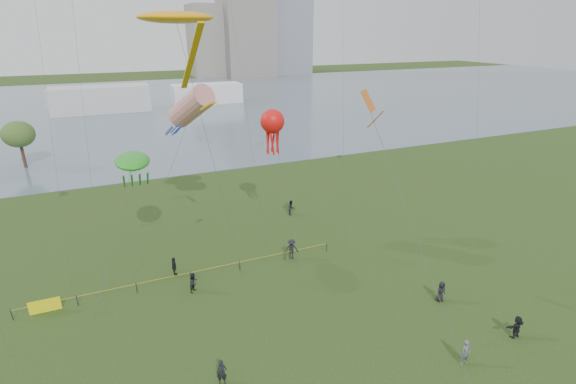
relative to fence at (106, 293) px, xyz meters
name	(u,v)px	position (x,y,z in m)	size (l,w,h in m)	color
lake	(153,105)	(12.58, 85.76, -0.53)	(400.00, 120.00, 0.08)	slate
building_mid	(246,28)	(58.58, 147.76, 18.45)	(20.00, 20.00, 38.00)	gray
building_low	(210,41)	(44.58, 153.76, 13.45)	(16.00, 18.00, 28.00)	gray
pavilion_left	(101,99)	(0.58, 80.76, 2.45)	(22.00, 8.00, 6.00)	silver
pavilion_right	(207,94)	(26.58, 83.76, 1.95)	(18.00, 7.00, 5.00)	white
fence	(106,293)	(0.00, 0.00, 0.00)	(24.07, 0.07, 1.05)	black
kite_flyer	(466,353)	(19.22, -15.05, 0.28)	(0.61, 0.40, 1.66)	#585A5F
spectator_a	(194,282)	(6.11, -1.50, 0.22)	(0.75, 0.59, 1.55)	black
spectator_b	(291,249)	(14.73, 0.03, 0.36)	(1.18, 0.68, 1.83)	black
spectator_c	(174,267)	(5.11, 1.29, 0.24)	(0.94, 0.39, 1.60)	black
spectator_d	(441,291)	(22.24, -9.66, 0.23)	(0.77, 0.50, 1.57)	black
spectator_e	(517,327)	(23.95, -14.55, 0.22)	(1.44, 0.46, 1.55)	black
spectator_f	(222,372)	(5.78, -10.90, 0.22)	(0.57, 0.37, 1.56)	black
spectator_g	(291,207)	(18.38, 8.49, 0.24)	(0.77, 0.60, 1.58)	black
kite_stingray	(176,19)	(7.01, 1.29, 18.46)	(5.63, 10.03, 19.48)	#3F3F42
kite_windsock	(191,107)	(8.45, 6.61, 11.81)	(8.34, 6.55, 14.37)	#3F3F42
kite_creature	(132,161)	(3.19, 3.81, 8.51)	(5.37, 7.90, 9.55)	#3F3F42
kite_octopus	(272,122)	(15.18, 5.34, 10.20)	(2.14, 9.09, 11.92)	#3F3F42
kite_delta	(373,113)	(16.95, -7.23, 13.02)	(1.62, 11.70, 14.91)	#3F3F42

